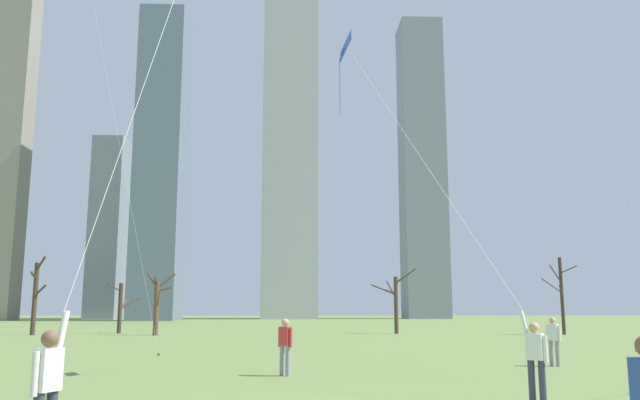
# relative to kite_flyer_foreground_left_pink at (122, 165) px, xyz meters

# --- Properties ---
(kite_flyer_foreground_left_pink) EXTENTS (3.79, 7.68, 21.54)m
(kite_flyer_foreground_left_pink) POSITION_rel_kite_flyer_foreground_left_pink_xyz_m (0.00, 0.00, 0.00)
(kite_flyer_foreground_left_pink) COLOR #33384C
(kite_flyer_foreground_left_pink) RESTS_ON ground
(kite_flyer_far_back_blue) EXTENTS (3.85, 6.29, 10.63)m
(kite_flyer_far_back_blue) POSITION_rel_kite_flyer_foreground_left_pink_xyz_m (6.96, 4.77, -1.34)
(kite_flyer_far_back_blue) COLOR #33384C
(kite_flyer_far_back_blue) RESTS_ON ground
(bystander_far_off_by_trees) EXTENTS (0.41, 0.37, 1.62)m
(bystander_far_off_by_trees) POSITION_rel_kite_flyer_foreground_left_pink_xyz_m (2.39, 9.28, -3.16)
(bystander_far_off_by_trees) COLOR gray
(bystander_far_off_by_trees) RESTS_ON ground
(bystander_strolling_midfield) EXTENTS (0.38, 0.39, 1.62)m
(bystander_strolling_midfield) POSITION_rel_kite_flyer_foreground_left_pink_xyz_m (11.42, 12.12, -3.16)
(bystander_strolling_midfield) COLOR gray
(bystander_strolling_midfield) RESTS_ON ground
(bare_tree_far_right_edge) EXTENTS (1.92, 1.53, 4.60)m
(bare_tree_far_right_edge) POSITION_rel_kite_flyer_foreground_left_pink_xyz_m (-7.55, 38.75, -1.72)
(bare_tree_far_right_edge) COLOR brown
(bare_tree_far_right_edge) RESTS_ON ground
(bare_tree_rightmost) EXTENTS (1.88, 2.84, 5.87)m
(bare_tree_rightmost) POSITION_rel_kite_flyer_foreground_left_pink_xyz_m (23.11, 39.19, -0.99)
(bare_tree_rightmost) COLOR #423326
(bare_tree_rightmost) RESTS_ON ground
(bare_tree_left_of_center) EXTENTS (1.14, 1.43, 5.88)m
(bare_tree_left_of_center) POSITION_rel_kite_flyer_foreground_left_pink_xyz_m (-16.89, 39.81, -1.12)
(bare_tree_left_of_center) COLOR #423326
(bare_tree_left_of_center) RESTS_ON ground
(bare_tree_center) EXTENTS (3.45, 2.86, 5.09)m
(bare_tree_center) POSITION_rel_kite_flyer_foreground_left_pink_xyz_m (10.68, 41.61, -1.50)
(bare_tree_center) COLOR #4C3828
(bare_tree_center) RESTS_ON ground
(bare_tree_right_of_center) EXTENTS (2.39, 2.06, 3.98)m
(bare_tree_right_of_center) POSITION_rel_kite_flyer_foreground_left_pink_xyz_m (-11.33, 43.02, -1.99)
(bare_tree_right_of_center) COLOR #423326
(bare_tree_right_of_center) RESTS_ON ground
(skyline_squat_block) EXTENTS (11.37, 11.40, 74.12)m
(skyline_squat_block) POSITION_rel_kite_flyer_foreground_left_pink_xyz_m (1.53, 123.05, 29.58)
(skyline_squat_block) COLOR #B2B2B7
(skyline_squat_block) RESTS_ON ground
(skyline_mid_tower_left) EXTENTS (5.94, 10.49, 35.46)m
(skyline_mid_tower_left) POSITION_rel_kite_flyer_foreground_left_pink_xyz_m (-34.10, 118.03, 13.67)
(skyline_mid_tower_left) COLOR gray
(skyline_mid_tower_left) RESTS_ON ground
(skyline_tall_tower) EXTENTS (8.89, 9.45, 64.97)m
(skyline_tall_tower) POSITION_rel_kite_flyer_foreground_left_pink_xyz_m (30.05, 125.06, 28.42)
(skyline_tall_tower) COLOR gray
(skyline_tall_tower) RESTS_ON ground
(skyline_mid_tower_right) EXTENTS (7.95, 9.76, 55.89)m
(skyline_mid_tower_right) POSITION_rel_kite_flyer_foreground_left_pink_xyz_m (-21.51, 103.33, 23.88)
(skyline_mid_tower_right) COLOR slate
(skyline_mid_tower_right) RESTS_ON ground
(skyline_wide_slab) EXTENTS (6.57, 5.17, 60.08)m
(skyline_wide_slab) POSITION_rel_kite_flyer_foreground_left_pink_xyz_m (-49.19, 104.46, 25.97)
(skyline_wide_slab) COLOR gray
(skyline_wide_slab) RESTS_ON ground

